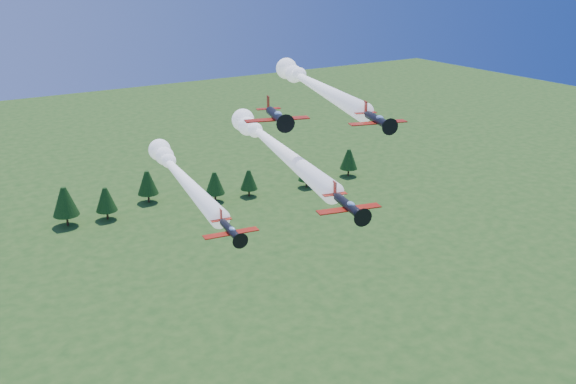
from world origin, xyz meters
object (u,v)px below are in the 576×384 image
plane_left (178,173)px  plane_right (311,83)px  plane_lead (271,142)px  plane_slot (276,116)px

plane_left → plane_right: size_ratio=0.95×
plane_lead → plane_left: bearing=147.1°
plane_lead → plane_right: (11.39, 6.82, 6.35)m
plane_left → plane_right: bearing=-1.6°
plane_right → plane_slot: size_ratio=4.79×
plane_right → plane_slot: (-15.60, -15.29, -0.28)m
plane_slot → plane_lead: bearing=79.6°
plane_left → plane_slot: plane_slot is taller
plane_lead → plane_right: size_ratio=1.05×
plane_lead → plane_left: (-10.26, 10.45, -5.66)m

